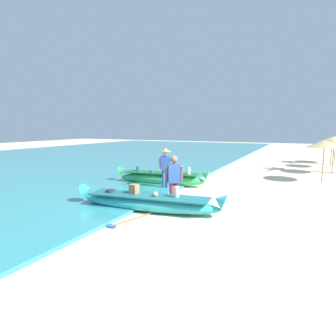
# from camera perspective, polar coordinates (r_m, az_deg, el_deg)

# --- Properties ---
(ground_plane) EXTENTS (80.00, 80.00, 0.00)m
(ground_plane) POSITION_cam_1_polar(r_m,az_deg,el_deg) (8.71, 2.61, -8.42)
(ground_plane) COLOR beige
(sea) EXTENTS (24.00, 56.00, 0.10)m
(sea) POSITION_cam_1_polar(r_m,az_deg,el_deg) (22.81, -20.43, 1.58)
(sea) COLOR teal
(sea) RESTS_ON ground
(boat_cyan_foreground) EXTENTS (4.69, 1.30, 0.79)m
(boat_cyan_foreground) POSITION_cam_1_polar(r_m,az_deg,el_deg) (8.52, -3.98, -6.91)
(boat_cyan_foreground) COLOR #33B2BC
(boat_cyan_foreground) RESTS_ON ground
(boat_green_midground) EXTENTS (4.19, 1.11, 0.85)m
(boat_green_midground) POSITION_cam_1_polar(r_m,az_deg,el_deg) (12.21, -1.32, -2.08)
(boat_green_midground) COLOR #38B760
(boat_green_midground) RESTS_ON ground
(person_vendor_hatted) EXTENTS (0.58, 0.44, 1.69)m
(person_vendor_hatted) POSITION_cam_1_polar(r_m,az_deg,el_deg) (11.21, -0.50, 0.46)
(person_vendor_hatted) COLOR #3D5BA8
(person_vendor_hatted) RESTS_ON ground
(person_tourist_customer) EXTENTS (0.57, 0.46, 1.64)m
(person_tourist_customer) POSITION_cam_1_polar(r_m,az_deg,el_deg) (8.64, 1.22, -2.25)
(person_tourist_customer) COLOR #B2383D
(person_tourist_customer) RESTS_ON ground
(parasol_row_0) EXTENTS (1.60, 1.60, 1.91)m
(parasol_row_0) POSITION_cam_1_polar(r_m,az_deg,el_deg) (14.55, 29.10, 4.26)
(parasol_row_0) COLOR #8E6B47
(parasol_row_0) RESTS_ON ground
(parasol_row_1) EXTENTS (1.60, 1.60, 1.91)m
(parasol_row_1) POSITION_cam_1_polar(r_m,az_deg,el_deg) (17.43, 30.61, 4.65)
(parasol_row_1) COLOR #8E6B47
(parasol_row_1) RESTS_ON ground
(parasol_row_2) EXTENTS (1.60, 1.60, 1.91)m
(parasol_row_2) POSITION_cam_1_polar(r_m,az_deg,el_deg) (19.99, 30.31, 4.99)
(parasol_row_2) COLOR #8E6B47
(parasol_row_2) RESTS_ON ground
(parasol_row_3) EXTENTS (1.60, 1.60, 1.91)m
(parasol_row_3) POSITION_cam_1_polar(r_m,az_deg,el_deg) (22.71, 30.85, 5.21)
(parasol_row_3) COLOR #8E6B47
(parasol_row_3) RESTS_ON ground
(paddle) EXTENTS (0.64, 1.55, 0.05)m
(paddle) POSITION_cam_1_polar(r_m,az_deg,el_deg) (7.67, -8.62, -10.60)
(paddle) COLOR #8E6B47
(paddle) RESTS_ON ground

